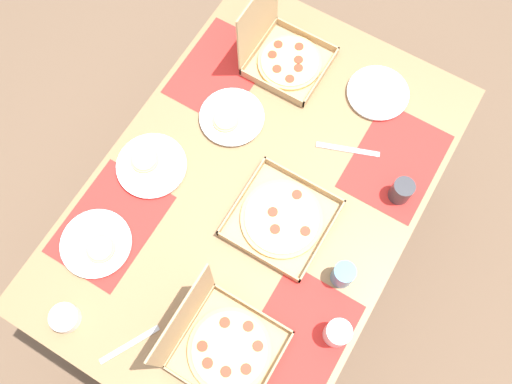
{
  "coord_description": "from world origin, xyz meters",
  "views": [
    {
      "loc": [
        -0.52,
        -0.31,
        2.38
      ],
      "look_at": [
        0.0,
        0.0,
        0.73
      ],
      "focal_mm": 38.43,
      "sensor_mm": 36.0,
      "label": 1
    }
  ],
  "objects_px": {
    "pizza_box_center": "(283,53)",
    "cup_red": "(337,333)",
    "pizza_box_corner_left": "(282,219)",
    "pizza_box_corner_right": "(220,343)",
    "plate_middle": "(378,93)",
    "plate_far_left": "(97,244)",
    "condiment_bowl": "(65,318)",
    "cup_clear_left": "(343,275)",
    "plate_near_left": "(151,165)",
    "cup_dark": "(401,191)",
    "plate_far_right": "(231,118)"
  },
  "relations": [
    {
      "from": "plate_far_right",
      "to": "cup_red",
      "type": "distance_m",
      "value": 0.77
    },
    {
      "from": "pizza_box_corner_left",
      "to": "plate_far_right",
      "type": "bearing_deg",
      "value": 55.46
    },
    {
      "from": "plate_far_left",
      "to": "cup_clear_left",
      "type": "relative_size",
      "value": 2.39
    },
    {
      "from": "cup_clear_left",
      "to": "condiment_bowl",
      "type": "bearing_deg",
      "value": 129.25
    },
    {
      "from": "pizza_box_center",
      "to": "pizza_box_corner_left",
      "type": "bearing_deg",
      "value": -150.47
    },
    {
      "from": "pizza_box_corner_right",
      "to": "cup_dark",
      "type": "bearing_deg",
      "value": -19.65
    },
    {
      "from": "cup_clear_left",
      "to": "cup_dark",
      "type": "bearing_deg",
      "value": -5.98
    },
    {
      "from": "cup_red",
      "to": "cup_dark",
      "type": "height_order",
      "value": "cup_red"
    },
    {
      "from": "pizza_box_center",
      "to": "pizza_box_corner_right",
      "type": "bearing_deg",
      "value": -160.7
    },
    {
      "from": "plate_far_left",
      "to": "cup_red",
      "type": "xyz_separation_m",
      "value": [
        0.14,
        -0.76,
        0.04
      ]
    },
    {
      "from": "pizza_box_center",
      "to": "condiment_bowl",
      "type": "height_order",
      "value": "pizza_box_center"
    },
    {
      "from": "plate_far_right",
      "to": "cup_red",
      "type": "relative_size",
      "value": 2.26
    },
    {
      "from": "cup_dark",
      "to": "condiment_bowl",
      "type": "relative_size",
      "value": 1.01
    },
    {
      "from": "plate_near_left",
      "to": "plate_far_right",
      "type": "bearing_deg",
      "value": -25.38
    },
    {
      "from": "pizza_box_corner_left",
      "to": "plate_middle",
      "type": "distance_m",
      "value": 0.56
    },
    {
      "from": "pizza_box_center",
      "to": "cup_dark",
      "type": "bearing_deg",
      "value": -113.48
    },
    {
      "from": "condiment_bowl",
      "to": "cup_red",
      "type": "bearing_deg",
      "value": -62.61
    },
    {
      "from": "cup_clear_left",
      "to": "cup_dark",
      "type": "relative_size",
      "value": 1.07
    },
    {
      "from": "pizza_box_corner_left",
      "to": "cup_dark",
      "type": "bearing_deg",
      "value": -47.04
    },
    {
      "from": "plate_far_right",
      "to": "plate_middle",
      "type": "distance_m",
      "value": 0.51
    },
    {
      "from": "pizza_box_center",
      "to": "cup_red",
      "type": "distance_m",
      "value": 0.94
    },
    {
      "from": "cup_red",
      "to": "plate_middle",
      "type": "bearing_deg",
      "value": 17.76
    },
    {
      "from": "pizza_box_corner_left",
      "to": "plate_near_left",
      "type": "distance_m",
      "value": 0.46
    },
    {
      "from": "pizza_box_corner_right",
      "to": "plate_middle",
      "type": "xyz_separation_m",
      "value": [
        0.98,
        -0.02,
        -0.04
      ]
    },
    {
      "from": "cup_dark",
      "to": "plate_middle",
      "type": "bearing_deg",
      "value": 36.78
    },
    {
      "from": "plate_far_left",
      "to": "plate_middle",
      "type": "height_order",
      "value": "plate_far_left"
    },
    {
      "from": "cup_red",
      "to": "condiment_bowl",
      "type": "distance_m",
      "value": 0.79
    },
    {
      "from": "pizza_box_corner_left",
      "to": "pizza_box_center",
      "type": "xyz_separation_m",
      "value": [
        0.51,
        0.29,
        0.03
      ]
    },
    {
      "from": "plate_far_right",
      "to": "plate_far_left",
      "type": "relative_size",
      "value": 0.99
    },
    {
      "from": "cup_dark",
      "to": "pizza_box_corner_right",
      "type": "bearing_deg",
      "value": 160.35
    },
    {
      "from": "pizza_box_corner_right",
      "to": "pizza_box_corner_left",
      "type": "bearing_deg",
      "value": 5.06
    },
    {
      "from": "pizza_box_corner_right",
      "to": "pizza_box_center",
      "type": "relative_size",
      "value": 1.07
    },
    {
      "from": "plate_far_left",
      "to": "plate_middle",
      "type": "xyz_separation_m",
      "value": [
        0.92,
        -0.51,
        -0.0
      ]
    },
    {
      "from": "cup_red",
      "to": "plate_far_right",
      "type": "bearing_deg",
      "value": 54.72
    },
    {
      "from": "pizza_box_center",
      "to": "cup_red",
      "type": "relative_size",
      "value": 3.0
    },
    {
      "from": "plate_far_right",
      "to": "plate_middle",
      "type": "bearing_deg",
      "value": -48.58
    },
    {
      "from": "pizza_box_center",
      "to": "plate_far_left",
      "type": "xyz_separation_m",
      "value": [
        -0.87,
        0.16,
        -0.04
      ]
    },
    {
      "from": "plate_far_left",
      "to": "cup_clear_left",
      "type": "distance_m",
      "value": 0.75
    },
    {
      "from": "pizza_box_center",
      "to": "condiment_bowl",
      "type": "bearing_deg",
      "value": 174.54
    },
    {
      "from": "plate_far_left",
      "to": "condiment_bowl",
      "type": "relative_size",
      "value": 2.58
    },
    {
      "from": "plate_near_left",
      "to": "cup_dark",
      "type": "height_order",
      "value": "cup_dark"
    },
    {
      "from": "plate_near_left",
      "to": "cup_dark",
      "type": "xyz_separation_m",
      "value": [
        0.32,
        -0.73,
        0.03
      ]
    },
    {
      "from": "pizza_box_corner_right",
      "to": "condiment_bowl",
      "type": "height_order",
      "value": "pizza_box_corner_right"
    },
    {
      "from": "pizza_box_corner_left",
      "to": "cup_red",
      "type": "height_order",
      "value": "cup_red"
    },
    {
      "from": "pizza_box_center",
      "to": "plate_far_left",
      "type": "height_order",
      "value": "pizza_box_center"
    },
    {
      "from": "plate_far_right",
      "to": "plate_middle",
      "type": "xyz_separation_m",
      "value": [
        0.34,
        -0.38,
        -0.0
      ]
    },
    {
      "from": "plate_far_right",
      "to": "cup_dark",
      "type": "height_order",
      "value": "cup_dark"
    },
    {
      "from": "cup_red",
      "to": "plate_near_left",
      "type": "bearing_deg",
      "value": 77.75
    },
    {
      "from": "plate_near_left",
      "to": "plate_middle",
      "type": "bearing_deg",
      "value": -39.81
    },
    {
      "from": "pizza_box_corner_left",
      "to": "plate_middle",
      "type": "bearing_deg",
      "value": -6.06
    }
  ]
}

